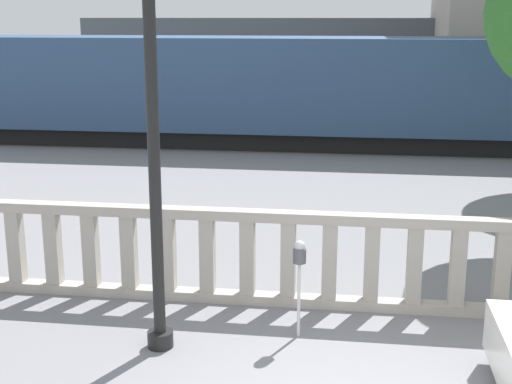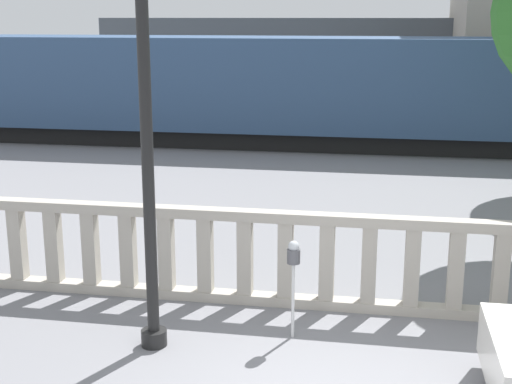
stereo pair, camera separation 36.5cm
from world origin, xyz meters
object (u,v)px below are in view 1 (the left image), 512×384
(lamppost, at_px, (150,40))
(train_near, at_px, (307,89))
(train_far, at_px, (298,61))
(parking_meter, at_px, (299,260))

(lamppost, bearing_deg, train_near, 87.04)
(lamppost, distance_m, train_far, 24.22)
(lamppost, relative_size, parking_meter, 5.27)
(train_near, bearing_deg, lamppost, -92.96)
(lamppost, distance_m, parking_meter, 3.18)
(lamppost, height_order, train_far, lamppost)
(lamppost, height_order, train_near, lamppost)
(parking_meter, bearing_deg, train_far, 94.89)
(lamppost, xyz_separation_m, train_far, (-0.37, 24.16, -1.65))
(lamppost, relative_size, train_far, 0.36)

